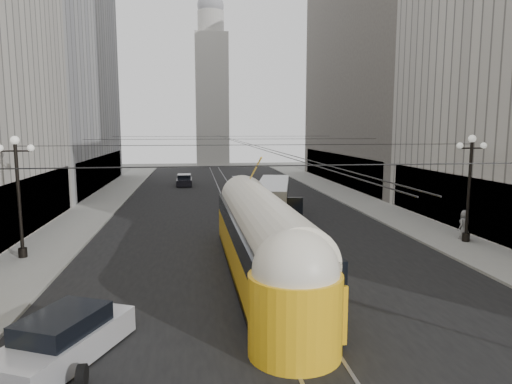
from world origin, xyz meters
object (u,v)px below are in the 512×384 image
object	(u,v)px
streetcar	(261,235)
pedestrian_sidewalk_right	(464,225)
city_bus	(273,198)
sedan_silver	(64,339)

from	to	relation	value
streetcar	pedestrian_sidewalk_right	distance (m)	14.13
streetcar	city_bus	size ratio (longest dim) A/B	1.62
streetcar	pedestrian_sidewalk_right	xyz separation A→B (m)	(13.28, 4.72, -0.90)
sedan_silver	pedestrian_sidewalk_right	world-z (taller)	pedestrian_sidewalk_right
streetcar	sedan_silver	bearing A→B (deg)	-134.41
city_bus	streetcar	bearing A→B (deg)	-102.19
streetcar	sedan_silver	xyz separation A→B (m)	(-7.00, -7.15, -1.28)
streetcar	city_bus	world-z (taller)	streetcar
sedan_silver	pedestrian_sidewalk_right	xyz separation A→B (m)	(20.28, 11.87, 0.38)
streetcar	sedan_silver	distance (m)	10.08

